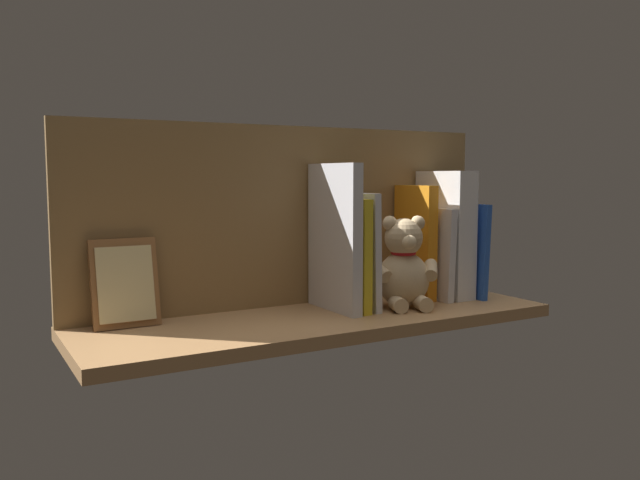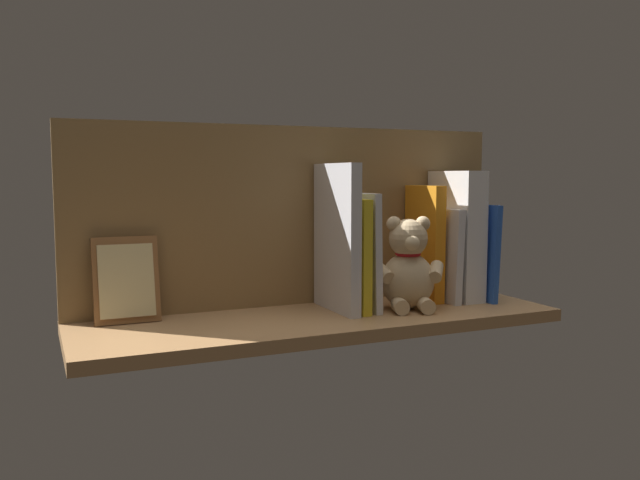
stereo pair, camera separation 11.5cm
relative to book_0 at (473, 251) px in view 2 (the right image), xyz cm
name	(u,v)px [view 2 (the right image)]	position (x,y,z in cm)	size (l,w,h in cm)	color
ground_plane	(320,321)	(35.08, 2.63, -10.62)	(85.89, 27.52, 2.20)	#A87A4C
shelf_back_panel	(296,216)	(35.08, -8.88, 7.50)	(85.89, 1.50, 34.03)	olive
book_0	(473,251)	(0.00, 0.00, 0.00)	(1.20, 15.45, 19.03)	blue
dictionary_thick_white	(456,235)	(3.71, -0.73, 3.30)	(4.75, 13.79, 25.63)	white
book_1	(440,254)	(7.58, -0.75, -0.39)	(1.53, 13.94, 18.26)	silver
book_2	(424,243)	(10.25, -2.14, 1.87)	(2.34, 11.16, 22.76)	orange
teddy_bear	(408,268)	(17.97, 4.37, -1.92)	(13.28, 13.08, 17.26)	#D1B284
book_3	(359,251)	(25.80, -0.15, 1.25)	(1.32, 15.16, 21.53)	silver
book_4	(349,254)	(28.07, -0.06, 0.76)	(1.76, 15.33, 20.55)	yellow
book_5	(337,238)	(30.72, 0.24, 3.95)	(2.07, 15.93, 26.92)	silver
picture_frame_leaning	(126,280)	(67.26, -5.34, -2.34)	(10.80, 4.17, 14.59)	brown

